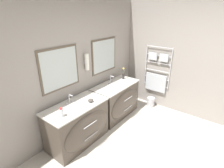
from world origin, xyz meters
The scene contains 11 objects.
wall_back centered at (0.01, 2.08, 1.30)m, with size 5.67×0.17×2.60m.
wall_right centered at (2.06, 0.93, 1.29)m, with size 0.13×4.08×2.60m.
vanity_left centered at (-0.25, 1.68, 0.41)m, with size 1.18×0.66×0.80m.
vanity_right centered at (0.96, 1.68, 0.41)m, with size 1.18×0.66×0.80m.
faucet_left centered at (-0.25, 1.86, 0.88)m, with size 0.17×0.11×0.18m.
faucet_right centered at (0.96, 1.86, 0.88)m, with size 0.17×0.11×0.18m.
toiletry_bottle centered at (-0.62, 1.62, 0.87)m, with size 0.07×0.07×0.16m.
amenity_bowl centered at (0.01, 1.59, 0.83)m, with size 0.10×0.10×0.06m.
flower_vase centered at (1.36, 1.78, 0.91)m, with size 0.05×0.05×0.29m.
soap_dish centered at (0.75, 1.59, 0.81)m, with size 0.08×0.06×0.04m.
waste_bin centered at (1.85, 1.21, 0.13)m, with size 0.21×0.21×0.25m.
Camera 1 is at (-2.01, -0.45, 2.36)m, focal length 28.00 mm.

